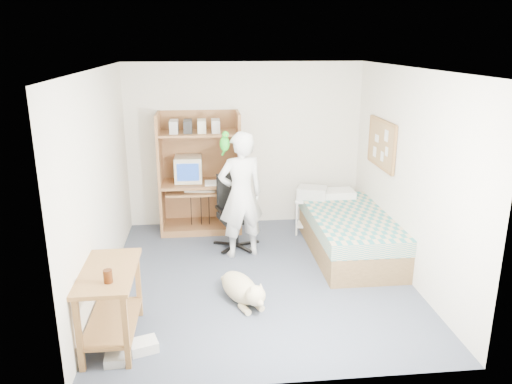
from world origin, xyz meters
TOP-DOWN VIEW (x-y plane):
  - floor at (0.00, 0.00)m, footprint 4.00×4.00m
  - wall_back at (0.00, 2.00)m, footprint 3.60×0.02m
  - wall_right at (1.80, 0.00)m, footprint 0.02×4.00m
  - wall_left at (-1.80, 0.00)m, footprint 0.02×4.00m
  - ceiling at (0.00, 0.00)m, footprint 3.60×4.00m
  - computer_hutch at (-0.70, 1.74)m, footprint 1.20×0.63m
  - bed at (1.30, 0.62)m, footprint 1.02×2.02m
  - side_desk at (-1.55, -1.20)m, footprint 0.50×1.00m
  - corkboard at (1.77, 0.90)m, footprint 0.04×0.94m
  - office_chair at (-0.23, 1.00)m, footprint 0.58×0.58m
  - person at (-0.16, 0.70)m, footprint 0.70×0.56m
  - parrot at (-0.36, 0.72)m, footprint 0.12×0.22m
  - dog at (-0.26, -0.58)m, footprint 0.54×0.91m
  - printer_cart at (0.94, 1.39)m, footprint 0.55×0.49m
  - printer at (0.94, 1.39)m, footprint 0.50×0.44m
  - crt_monitor at (-0.87, 1.75)m, footprint 0.40×0.43m
  - keyboard at (-0.70, 1.58)m, footprint 0.47×0.21m
  - pencil_cup at (-0.30, 1.65)m, footprint 0.08×0.08m
  - drink_glass at (-1.50, -1.45)m, footprint 0.08×0.08m
  - floor_box_a at (-1.24, -1.40)m, footprint 0.30×0.27m
  - floor_box_b at (-1.48, -1.55)m, footprint 0.19×0.23m

SIDE VIEW (x-z plane):
  - floor at x=0.00m, z-range 0.00..0.00m
  - floor_box_b at x=-1.48m, z-range 0.00..0.08m
  - floor_box_a at x=-1.24m, z-range 0.00..0.10m
  - dog at x=-0.26m, z-range -0.02..0.34m
  - bed at x=1.30m, z-range -0.04..0.62m
  - printer_cart at x=0.94m, z-range 0.09..0.63m
  - office_chair at x=-0.23m, z-range -0.15..0.87m
  - side_desk at x=-1.55m, z-range 0.12..0.87m
  - printer at x=0.94m, z-range 0.54..0.72m
  - keyboard at x=-0.70m, z-range 0.66..0.69m
  - drink_glass at x=-1.50m, z-range 0.75..0.87m
  - pencil_cup at x=-0.30m, z-range 0.76..0.88m
  - computer_hutch at x=-0.70m, z-range -0.08..1.72m
  - person at x=-0.16m, z-range 0.00..1.70m
  - crt_monitor at x=-0.87m, z-range 0.77..1.15m
  - wall_back at x=0.00m, z-range 0.00..2.50m
  - wall_right at x=1.80m, z-range 0.00..2.50m
  - wall_left at x=-1.80m, z-range 0.00..2.50m
  - corkboard at x=1.77m, z-range 1.12..1.78m
  - parrot at x=-0.36m, z-range 1.38..1.72m
  - ceiling at x=0.00m, z-range 2.49..2.51m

